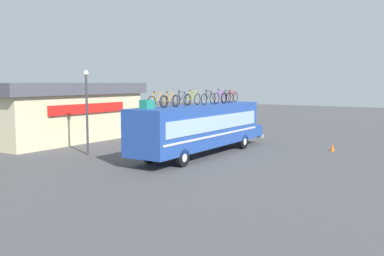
% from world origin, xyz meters
% --- Properties ---
extents(ground_plane, '(120.00, 120.00, 0.00)m').
position_xyz_m(ground_plane, '(0.00, 0.00, 0.00)').
color(ground_plane, '#4C4C4F').
extents(bus, '(12.93, 2.59, 3.14)m').
position_xyz_m(bus, '(0.21, -0.00, 1.82)').
color(bus, '#23479E').
rests_on(bus, ground).
extents(luggage_bag_1, '(0.71, 0.51, 0.47)m').
position_xyz_m(luggage_bag_1, '(-4.69, 0.35, 3.37)').
color(luggage_bag_1, '#1E7F66').
rests_on(luggage_bag_1, bus).
extents(rooftop_bicycle_1, '(1.72, 0.44, 0.90)m').
position_xyz_m(rooftop_bicycle_1, '(-3.96, 0.21, 3.51)').
color(rooftop_bicycle_1, black).
rests_on(rooftop_bicycle_1, bus).
extents(rooftop_bicycle_2, '(1.65, 0.44, 0.88)m').
position_xyz_m(rooftop_bicycle_2, '(-2.73, 0.27, 3.50)').
color(rooftop_bicycle_2, black).
rests_on(rooftop_bicycle_2, bus).
extents(rooftop_bicycle_3, '(1.76, 0.44, 0.91)m').
position_xyz_m(rooftop_bicycle_3, '(-1.59, 0.24, 3.52)').
color(rooftop_bicycle_3, black).
rests_on(rooftop_bicycle_3, bus).
extents(rooftop_bicycle_4, '(1.75, 0.44, 0.93)m').
position_xyz_m(rooftop_bicycle_4, '(-0.39, 0.23, 3.52)').
color(rooftop_bicycle_4, black).
rests_on(rooftop_bicycle_4, bus).
extents(rooftop_bicycle_5, '(1.78, 0.44, 0.93)m').
position_xyz_m(rooftop_bicycle_5, '(0.79, -0.18, 3.52)').
color(rooftop_bicycle_5, black).
rests_on(rooftop_bicycle_5, bus).
extents(rooftop_bicycle_6, '(1.79, 0.44, 0.96)m').
position_xyz_m(rooftop_bicycle_6, '(2.01, -0.37, 3.54)').
color(rooftop_bicycle_6, black).
rests_on(rooftop_bicycle_6, bus).
extents(rooftop_bicycle_7, '(1.76, 0.44, 0.92)m').
position_xyz_m(rooftop_bicycle_7, '(3.24, -0.21, 3.52)').
color(rooftop_bicycle_7, black).
rests_on(rooftop_bicycle_7, bus).
extents(rooftop_bicycle_8, '(1.74, 0.44, 0.90)m').
position_xyz_m(rooftop_bicycle_8, '(4.49, 0.07, 3.51)').
color(rooftop_bicycle_8, black).
rests_on(rooftop_bicycle_8, bus).
extents(roadside_building, '(13.22, 8.24, 4.48)m').
position_xyz_m(roadside_building, '(0.17, 13.61, 2.30)').
color(roadside_building, beige).
rests_on(roadside_building, ground).
extents(traffic_cone, '(0.28, 0.28, 0.48)m').
position_xyz_m(traffic_cone, '(6.18, -6.54, 0.24)').
color(traffic_cone, orange).
rests_on(traffic_cone, ground).
extents(street_lamp, '(0.33, 0.33, 5.26)m').
position_xyz_m(street_lamp, '(-3.50, 6.06, 3.19)').
color(street_lamp, '#38383D').
rests_on(street_lamp, ground).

